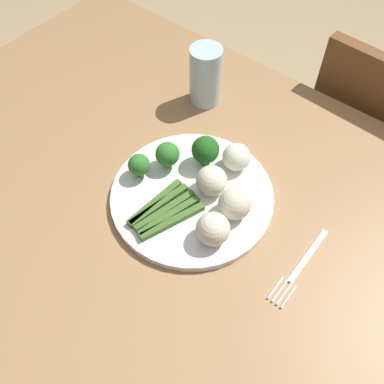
% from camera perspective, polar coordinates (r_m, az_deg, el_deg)
% --- Properties ---
extents(ground_plane, '(6.00, 6.00, 0.02)m').
position_cam_1_polar(ground_plane, '(1.48, -1.09, -17.90)').
color(ground_plane, tan).
extents(dining_table, '(1.24, 0.82, 0.76)m').
position_cam_1_polar(dining_table, '(0.88, -1.74, -4.79)').
color(dining_table, '#9E754C').
rests_on(dining_table, ground_plane).
extents(chair, '(0.42, 0.42, 0.87)m').
position_cam_1_polar(chair, '(1.26, 23.50, 3.20)').
color(chair, brown).
rests_on(chair, ground_plane).
extents(plate, '(0.29, 0.29, 0.01)m').
position_cam_1_polar(plate, '(0.77, -0.00, -0.54)').
color(plate, white).
rests_on(plate, dining_table).
extents(asparagus_bundle, '(0.09, 0.13, 0.01)m').
position_cam_1_polar(asparagus_bundle, '(0.74, -3.69, -2.60)').
color(asparagus_bundle, '#3D6626').
rests_on(asparagus_bundle, plate).
extents(broccoli_front_left, '(0.04, 0.04, 0.05)m').
position_cam_1_polar(broccoli_front_left, '(0.78, -3.28, 5.02)').
color(broccoli_front_left, '#609E3D').
rests_on(broccoli_front_left, plate).
extents(broccoli_left, '(0.05, 0.05, 0.06)m').
position_cam_1_polar(broccoli_left, '(0.78, 1.97, 5.48)').
color(broccoli_left, '#4C7F2B').
rests_on(broccoli_left, plate).
extents(broccoli_back_right, '(0.04, 0.04, 0.05)m').
position_cam_1_polar(broccoli_back_right, '(0.77, -7.07, 3.58)').
color(broccoli_back_right, '#609E3D').
rests_on(broccoli_back_right, plate).
extents(cauliflower_outer_edge, '(0.06, 0.06, 0.06)m').
position_cam_1_polar(cauliflower_outer_edge, '(0.75, 2.61, 1.52)').
color(cauliflower_outer_edge, silver).
rests_on(cauliflower_outer_edge, plate).
extents(cauliflower_front, '(0.06, 0.06, 0.06)m').
position_cam_1_polar(cauliflower_front, '(0.72, 5.71, -1.54)').
color(cauliflower_front, beige).
rests_on(cauliflower_front, plate).
extents(cauliflower_near_fork, '(0.05, 0.05, 0.05)m').
position_cam_1_polar(cauliflower_near_fork, '(0.79, 5.92, 4.64)').
color(cauliflower_near_fork, white).
rests_on(cauliflower_near_fork, plate).
extents(cauliflower_mid, '(0.06, 0.06, 0.06)m').
position_cam_1_polar(cauliflower_mid, '(0.69, 2.80, -4.94)').
color(cauliflower_mid, silver).
rests_on(cauliflower_mid, plate).
extents(fork, '(0.03, 0.17, 0.00)m').
position_cam_1_polar(fork, '(0.73, 14.23, -9.61)').
color(fork, silver).
rests_on(fork, dining_table).
extents(water_glass, '(0.07, 0.07, 0.13)m').
position_cam_1_polar(water_glass, '(0.91, 1.81, 15.18)').
color(water_glass, silver).
rests_on(water_glass, dining_table).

